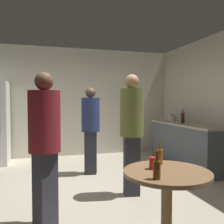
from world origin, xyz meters
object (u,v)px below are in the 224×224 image
Objects in this scene: wine_bottle_on_counter at (183,118)px; plastic_cup_red at (154,163)px; foreground_table at (167,182)px; beer_bottle_brown at (157,169)px; beer_bottle_amber at (160,156)px; person_in_navy_shirt at (91,124)px; person_in_olive_shirt at (132,125)px; kettle at (172,118)px; person_in_maroon_shirt at (45,137)px.

wine_bottle_on_counter is 2.82× the size of plastic_cup_red.
beer_bottle_brown is (-0.20, -0.19, 0.19)m from foreground_table.
beer_bottle_amber reaches higher than foreground_table.
beer_bottle_amber and beer_bottle_brown have the same top height.
person_in_olive_shirt is at bearing 34.48° from person_in_navy_shirt.
foreground_table is (-1.83, -3.10, -0.34)m from kettle.
person_in_maroon_shirt is 2.00m from person_in_navy_shirt.
person_in_maroon_shirt reaches higher than wine_bottle_on_counter.
person_in_maroon_shirt is at bearing 146.04° from foreground_table.
beer_bottle_amber is at bearing 23.82° from person_in_navy_shirt.
wine_bottle_on_counter is 2.09m from person_in_olive_shirt.
person_in_navy_shirt is (-0.26, 2.30, 0.13)m from beer_bottle_amber.
plastic_cup_red is (0.11, 0.28, -0.03)m from beer_bottle_brown.
beer_bottle_amber is 2.32m from person_in_navy_shirt.
person_in_navy_shirt is at bearing 94.93° from foreground_table.
person_in_olive_shirt is at bearing 76.89° from beer_bottle_brown.
beer_bottle_amber is (-1.79, -2.88, -0.15)m from kettle.
person_in_maroon_shirt is at bearing 156.13° from beer_bottle_amber.
plastic_cup_red is at bearing -134.15° from beer_bottle_amber.
foreground_table is at bearing 18.15° from person_in_maroon_shirt.
person_in_olive_shirt is (1.22, 0.60, 0.05)m from person_in_maroon_shirt.
beer_bottle_amber is at bearing 60.20° from beer_bottle_brown.
plastic_cup_red is (-0.13, -0.14, -0.03)m from beer_bottle_amber.
person_in_navy_shirt reaches higher than wine_bottle_on_counter.
kettle is 1.06× the size of beer_bottle_amber.
beer_bottle_brown reaches higher than plastic_cup_red.
wine_bottle_on_counter is (-0.03, -0.50, 0.05)m from kettle.
person_in_maroon_shirt is at bearing -55.18° from person_in_olive_shirt.
person_in_navy_shirt reaches higher than kettle.
person_in_navy_shirt reaches higher than foreground_table.
person_in_maroon_shirt is at bearing -140.58° from kettle.
kettle reaches higher than foreground_table.
beer_bottle_amber is at bearing 45.85° from plastic_cup_red.
person_in_olive_shirt reaches higher than wine_bottle_on_counter.
person_in_maroon_shirt is (-0.87, 0.91, 0.17)m from beer_bottle_brown.
beer_bottle_brown is 1.27m from person_in_maroon_shirt.
plastic_cup_red is (-1.92, -3.01, -0.18)m from kettle.
person_in_olive_shirt is at bearing 78.19° from person_in_maroon_shirt.
beer_bottle_brown is 2.72m from person_in_navy_shirt.
wine_bottle_on_counter is at bearing -93.62° from kettle.
kettle is 3.76m from person_in_maroon_shirt.
person_in_navy_shirt is at bearing 93.00° from plastic_cup_red.
person_in_navy_shirt reaches higher than beer_bottle_brown.
person_in_olive_shirt is (0.35, 1.51, 0.21)m from beer_bottle_brown.
beer_bottle_brown is at bearing -125.60° from wine_bottle_on_counter.
beer_bottle_amber is (-1.76, -2.37, -0.20)m from wine_bottle_on_counter.
kettle is 0.30× the size of foreground_table.
beer_bottle_brown is at bearing -110.80° from plastic_cup_red.
wine_bottle_on_counter is at bearing 52.99° from plastic_cup_red.
foreground_table is 0.46× the size of person_in_olive_shirt.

